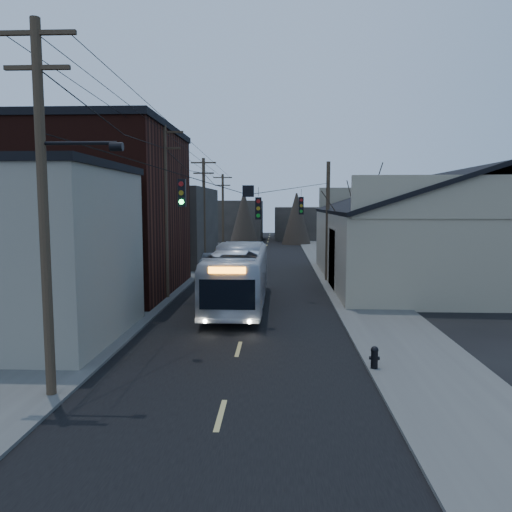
% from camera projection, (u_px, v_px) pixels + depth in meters
% --- Properties ---
extents(ground, '(160.00, 160.00, 0.00)m').
position_uv_depth(ground, '(210.00, 454.00, 11.14)').
color(ground, black).
rests_on(ground, ground).
extents(road_surface, '(9.00, 110.00, 0.02)m').
position_uv_depth(road_surface, '(260.00, 272.00, 40.95)').
color(road_surface, black).
rests_on(road_surface, ground).
extents(sidewalk_left, '(4.00, 110.00, 0.12)m').
position_uv_depth(sidewalk_left, '(181.00, 270.00, 41.23)').
color(sidewalk_left, '#474744').
rests_on(sidewalk_left, ground).
extents(sidewalk_right, '(4.00, 110.00, 0.12)m').
position_uv_depth(sidewalk_right, '(339.00, 271.00, 40.66)').
color(sidewalk_right, '#474744').
rests_on(sidewalk_right, ground).
extents(building_clapboard, '(8.00, 8.00, 7.00)m').
position_uv_depth(building_clapboard, '(18.00, 255.00, 20.12)').
color(building_clapboard, gray).
rests_on(building_clapboard, ground).
extents(building_brick, '(10.00, 12.00, 10.00)m').
position_uv_depth(building_brick, '(93.00, 213.00, 30.93)').
color(building_brick, black).
rests_on(building_brick, ground).
extents(building_left_far, '(9.00, 14.00, 7.00)m').
position_uv_depth(building_left_far, '(161.00, 226.00, 46.96)').
color(building_left_far, '#2E2924').
rests_on(building_left_far, ground).
extents(warehouse, '(16.16, 20.60, 7.73)m').
position_uv_depth(warehouse, '(441.00, 244.00, 35.13)').
color(warehouse, gray).
rests_on(warehouse, ground).
extents(building_far_left, '(10.00, 12.00, 6.00)m').
position_uv_depth(building_far_left, '(229.00, 221.00, 75.67)').
color(building_far_left, '#2E2924').
rests_on(building_far_left, ground).
extents(building_far_right, '(12.00, 14.00, 5.00)m').
position_uv_depth(building_far_right, '(312.00, 223.00, 80.12)').
color(building_far_right, '#2E2924').
rests_on(building_far_right, ground).
extents(bare_tree, '(0.40, 0.40, 7.20)m').
position_uv_depth(bare_tree, '(360.00, 236.00, 30.35)').
color(bare_tree, black).
rests_on(bare_tree, ground).
extents(utility_lines, '(11.24, 45.28, 10.50)m').
position_uv_depth(utility_lines, '(212.00, 212.00, 34.75)').
color(utility_lines, '#382B1E').
rests_on(utility_lines, ground).
extents(bus, '(2.81, 11.87, 3.30)m').
position_uv_depth(bus, '(238.00, 276.00, 27.07)').
color(bus, silver).
rests_on(bus, ground).
extents(parked_car, '(1.52, 4.05, 1.32)m').
position_uv_depth(parked_car, '(211.00, 261.00, 42.87)').
color(parked_car, '#96989D').
rests_on(parked_car, ground).
extents(fire_hydrant, '(0.36, 0.26, 0.75)m').
position_uv_depth(fire_hydrant, '(374.00, 356.00, 16.53)').
color(fire_hydrant, black).
rests_on(fire_hydrant, sidewalk_right).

